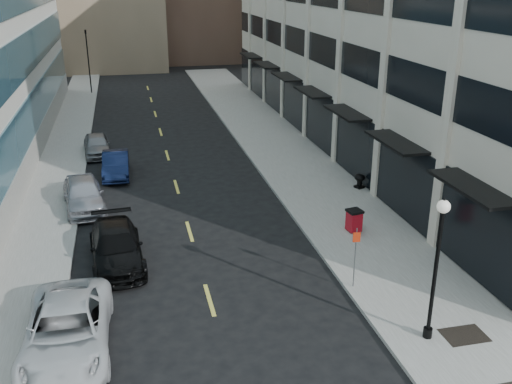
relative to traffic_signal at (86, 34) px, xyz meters
name	(u,v)px	position (x,y,z in m)	size (l,w,h in m)	color
sidewalk_right	(306,175)	(13.00, -28.00, -5.64)	(5.00, 80.00, 0.15)	gray
sidewalk_left	(53,195)	(-1.00, -28.00, -5.64)	(3.00, 80.00, 0.15)	gray
building_right	(413,6)	(22.44, -21.01, 3.28)	(15.30, 46.50, 18.25)	beige
grate_far	(464,335)	(13.10, -44.20, -5.56)	(1.40, 1.00, 0.01)	black
road_centerline	(182,207)	(5.50, -31.00, -5.71)	(0.15, 68.20, 0.01)	#D8CC4C
traffic_signal	(86,34)	(0.00, 0.00, 0.00)	(0.66, 0.66, 6.98)	black
car_white_van	(67,330)	(0.81, -42.00, -4.94)	(2.57, 5.57, 1.55)	silver
car_black_pickup	(116,247)	(2.30, -36.38, -5.00)	(2.02, 4.98, 1.44)	black
car_silver_sedan	(83,194)	(0.73, -30.14, -4.93)	(1.86, 4.63, 1.58)	#A0A2A9
car_blue_sedan	(116,165)	(2.30, -25.38, -5.03)	(1.46, 4.19, 1.38)	#111C41
car_grey_sedan	(97,145)	(1.11, -20.92, -5.03)	(1.62, 4.03, 1.37)	gray
trash_bin	(354,220)	(12.67, -35.95, -5.01)	(0.73, 0.76, 1.03)	#A60B17
lamppost	(437,258)	(11.90, -44.00, -2.75)	(0.40, 0.40, 4.80)	black
sign_post	(356,249)	(10.80, -40.51, -4.04)	(0.28, 0.07, 2.36)	slate
urn_planter	(360,179)	(15.10, -30.80, -5.09)	(0.57, 0.57, 0.79)	black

